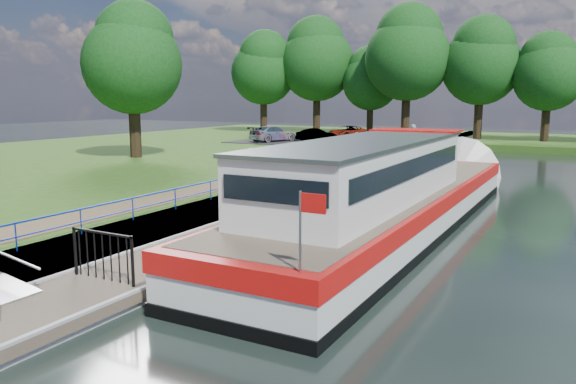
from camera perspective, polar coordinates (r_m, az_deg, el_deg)
The scene contains 16 objects.
ground at distance 12.46m, azimuth -25.62°, elevation -12.69°, with size 160.00×160.00×0.00m, color black.
riverbank at distance 35.25m, azimuth -23.11°, elevation 2.07°, with size 32.00×90.00×0.78m, color #2A4F16.
bank_edge at distance 25.08m, azimuth -0.64°, elevation 0.08°, with size 1.10×90.00×0.78m, color #473D2D.
footpath at distance 20.53m, azimuth -14.88°, elevation -1.20°, with size 1.60×40.00×0.05m, color brown.
carpark at distance 49.22m, azimuth 3.94°, elevation 5.22°, with size 14.00×12.00×0.06m, color black.
blue_fence at distance 15.93m, azimuth -23.04°, elevation -2.83°, with size 0.04×18.04×0.72m.
pontoon at distance 22.20m, azimuth 2.56°, elevation -1.70°, with size 2.50×30.00×0.56m.
mooring_piles at distance 22.02m, azimuth 2.59°, elevation 1.09°, with size 0.30×27.30×3.55m.
gate_panel at distance 13.41m, azimuth -18.33°, elevation -5.50°, with size 1.85×0.05×1.15m.
barge at distance 19.98m, azimuth 10.85°, elevation -0.50°, with size 4.36×21.15×4.78m.
horizon_trees at distance 56.46m, azimuth 17.68°, elevation 12.61°, with size 54.38×10.03×12.87m.
bank_tree_a at distance 37.02m, azimuth -15.48°, elevation 13.11°, with size 6.12×6.12×9.72m.
car_a at distance 46.07m, azimuth 8.09°, elevation 5.55°, with size 1.25×3.11×1.06m, color #999999.
car_b at distance 47.77m, azimuth 2.87°, elevation 5.80°, with size 1.16×3.34×1.10m, color #999999.
car_c at distance 48.12m, azimuth -1.51°, elevation 5.95°, with size 1.82×4.47×1.30m, color #999999.
car_d at distance 51.78m, azimuth 6.03°, elevation 6.07°, with size 1.87×4.06×1.13m, color #999999.
Camera 1 is at (9.59, -6.55, 4.52)m, focal length 35.00 mm.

